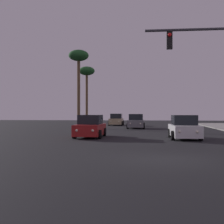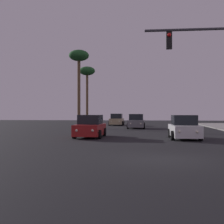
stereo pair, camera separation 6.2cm
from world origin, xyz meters
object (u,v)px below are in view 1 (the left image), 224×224
car_tan (116,120)px  car_grey (136,122)px  car_white (184,128)px  car_red (90,127)px  palm_tree_far (87,74)px  palm_tree_mid (79,60)px

car_tan → car_grey: bearing=110.2°
car_white → car_grey: same height
car_red → car_grey: bearing=-101.8°
car_red → car_white: bearing=175.5°
car_red → car_white: (6.85, -0.63, 0.00)m
car_grey → palm_tree_far: bearing=-51.6°
car_grey → palm_tree_mid: bearing=1.2°
car_white → car_grey: 14.71m
car_red → palm_tree_far: size_ratio=0.49×
car_red → palm_tree_mid: bearing=-73.4°
car_red → palm_tree_mid: palm_tree_mid is taller
car_tan → car_white: (6.97, -22.60, 0.00)m
car_grey → palm_tree_far: (-7.77, 9.89, 6.90)m
car_grey → palm_tree_far: palm_tree_far is taller
car_red → palm_tree_far: (-4.77, 23.46, 6.90)m
car_tan → palm_tree_mid: palm_tree_mid is taller
car_white → car_grey: bearing=-77.0°
car_red → palm_tree_mid: 15.80m
car_tan → palm_tree_mid: (-3.72, -8.51, 7.35)m
car_white → palm_tree_far: (-11.62, 24.08, 6.90)m
car_grey → palm_tree_far: size_ratio=0.49×
car_red → car_grey: 13.90m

